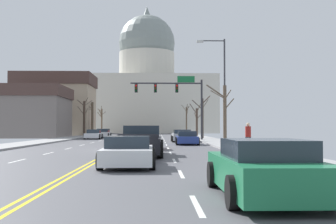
# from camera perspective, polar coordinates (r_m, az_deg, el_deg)

# --- Properties ---
(ground) EXTENTS (20.00, 180.00, 0.20)m
(ground) POSITION_cam_1_polar(r_m,az_deg,el_deg) (26.97, -7.36, -5.27)
(ground) COLOR #4F4F55
(signal_gantry) EXTENTS (7.91, 0.41, 6.95)m
(signal_gantry) POSITION_cam_1_polar(r_m,az_deg,el_deg) (44.41, 1.16, 2.60)
(signal_gantry) COLOR #28282D
(signal_gantry) RESTS_ON ground
(street_lamp_right) EXTENTS (2.35, 0.24, 8.54)m
(street_lamp_right) POSITION_cam_1_polar(r_m,az_deg,el_deg) (33.28, 7.46, 4.20)
(street_lamp_right) COLOR #333338
(street_lamp_right) RESTS_ON ground
(capitol_building) EXTENTS (34.29, 23.94, 32.93)m
(capitol_building) POSITION_cam_1_polar(r_m,az_deg,el_deg) (105.22, -3.00, 3.08)
(capitol_building) COLOR beige
(capitol_building) RESTS_ON ground
(sedan_near_00) EXTENTS (2.09, 4.71, 1.24)m
(sedan_near_00) POSITION_cam_1_polar(r_m,az_deg,el_deg) (41.16, 1.93, -3.39)
(sedan_near_00) COLOR #9EA3A8
(sedan_near_00) RESTS_ON ground
(sedan_near_01) EXTENTS (2.04, 4.41, 1.16)m
(sedan_near_01) POSITION_cam_1_polar(r_m,az_deg,el_deg) (34.83, 2.68, -3.70)
(sedan_near_01) COLOR navy
(sedan_near_01) RESTS_ON ground
(sedan_near_02) EXTENTS (2.11, 4.63, 1.18)m
(sedan_near_02) POSITION_cam_1_polar(r_m,az_deg,el_deg) (27.82, -3.15, -4.09)
(sedan_near_02) COLOR #B71414
(sedan_near_02) RESTS_ON ground
(pickup_truck_near_03) EXTENTS (2.36, 5.69, 1.58)m
(pickup_truck_near_03) POSITION_cam_1_polar(r_m,az_deg,el_deg) (21.49, -3.76, -4.24)
(pickup_truck_near_03) COLOR black
(pickup_truck_near_03) RESTS_ON ground
(sedan_near_04) EXTENTS (2.10, 4.44, 1.16)m
(sedan_near_04) POSITION_cam_1_polar(r_m,az_deg,el_deg) (15.72, -5.59, -5.62)
(sedan_near_04) COLOR silver
(sedan_near_04) RESTS_ON ground
(sedan_near_05) EXTENTS (2.05, 4.57, 1.25)m
(sedan_near_05) POSITION_cam_1_polar(r_m,az_deg,el_deg) (9.13, 13.22, -7.85)
(sedan_near_05) COLOR #1E7247
(sedan_near_05) RESTS_ON ground
(sedan_oncoming_00) EXTENTS (2.09, 4.32, 1.19)m
(sedan_oncoming_00) POSITION_cam_1_polar(r_m,az_deg,el_deg) (51.81, -10.42, -3.14)
(sedan_oncoming_00) COLOR silver
(sedan_oncoming_00) RESTS_ON ground
(sedan_oncoming_01) EXTENTS (2.05, 4.45, 1.24)m
(sedan_oncoming_01) POSITION_cam_1_polar(r_m,az_deg,el_deg) (59.71, -9.10, -2.97)
(sedan_oncoming_01) COLOR silver
(sedan_oncoming_01) RESTS_ON ground
(sedan_oncoming_02) EXTENTS (2.07, 4.66, 1.31)m
(sedan_oncoming_02) POSITION_cam_1_polar(r_m,az_deg,el_deg) (72.53, -5.15, -2.81)
(sedan_oncoming_02) COLOR #B71414
(sedan_oncoming_02) RESTS_ON ground
(sedan_oncoming_03) EXTENTS (2.21, 4.76, 1.23)m
(sedan_oncoming_03) POSITION_cam_1_polar(r_m,az_deg,el_deg) (85.06, -4.71, -2.72)
(sedan_oncoming_03) COLOR #9EA3A8
(sedan_oncoming_03) RESTS_ON ground
(flank_building_00) EXTENTS (11.45, 10.17, 7.20)m
(flank_building_00) POSITION_cam_1_polar(r_m,az_deg,el_deg) (60.87, -19.33, 0.03)
(flank_building_00) COLOR slate
(flank_building_00) RESTS_ON ground
(flank_building_01) EXTENTS (13.27, 9.57, 10.69)m
(flank_building_01) POSITION_cam_1_polar(r_m,az_deg,el_deg) (73.60, -15.53, 1.01)
(flank_building_01) COLOR tan
(flank_building_01) RESTS_ON ground
(bare_tree_00) EXTENTS (2.05, 2.66, 5.26)m
(bare_tree_00) POSITION_cam_1_polar(r_m,az_deg,el_deg) (49.70, 4.84, -0.63)
(bare_tree_00) COLOR #423328
(bare_tree_00) RESTS_ON ground
(bare_tree_01) EXTENTS (2.17, 1.84, 5.79)m
(bare_tree_01) POSITION_cam_1_polar(r_m,az_deg,el_deg) (62.81, -11.70, -0.75)
(bare_tree_01) COLOR #423328
(bare_tree_01) RESTS_ON ground
(bare_tree_02) EXTENTS (2.37, 1.94, 5.27)m
(bare_tree_02) POSITION_cam_1_polar(r_m,az_deg,el_deg) (63.10, 4.07, -1.20)
(bare_tree_02) COLOR #423328
(bare_tree_02) RESTS_ON ground
(bare_tree_03) EXTENTS (1.48, 1.62, 5.53)m
(bare_tree_03) POSITION_cam_1_polar(r_m,az_deg,el_deg) (68.99, -10.60, -0.83)
(bare_tree_03) COLOR brown
(bare_tree_03) RESTS_ON ground
(bare_tree_04) EXTENTS (2.13, 2.19, 4.81)m
(bare_tree_04) POSITION_cam_1_polar(r_m,az_deg,el_deg) (32.51, 7.93, -0.00)
(bare_tree_04) COLOR brown
(bare_tree_04) RESTS_ON ground
(bare_tree_05) EXTENTS (1.63, 2.33, 5.53)m
(bare_tree_05) POSITION_cam_1_polar(r_m,az_deg,el_deg) (80.44, -9.32, -1.07)
(bare_tree_05) COLOR brown
(bare_tree_05) RESTS_ON ground
(bare_tree_06) EXTENTS (1.33, 1.81, 5.34)m
(bare_tree_06) POSITION_cam_1_polar(r_m,az_deg,el_deg) (71.16, 2.61, -1.00)
(bare_tree_06) COLOR #4C3D2D
(bare_tree_06) RESTS_ON ground
(pedestrian_00) EXTENTS (0.35, 0.34, 1.63)m
(pedestrian_00) POSITION_cam_1_polar(r_m,az_deg,el_deg) (24.99, 11.19, -3.15)
(pedestrian_00) COLOR #33333D
(pedestrian_00) RESTS_ON ground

